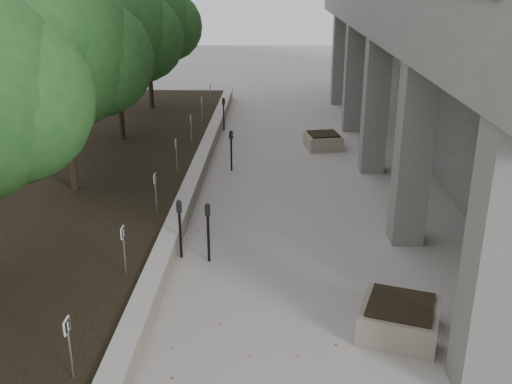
# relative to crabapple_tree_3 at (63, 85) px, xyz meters

# --- Properties ---
(retaining_wall) EXTENTS (0.39, 26.00, 0.50)m
(retaining_wall) POSITION_rel_crabapple_tree_3_xyz_m (2.97, 1.00, -2.87)
(retaining_wall) COLOR gray
(retaining_wall) RESTS_ON ground
(planting_bed) EXTENTS (7.00, 26.00, 0.40)m
(planting_bed) POSITION_rel_crabapple_tree_3_xyz_m (-0.70, 1.00, -2.92)
(planting_bed) COLOR black
(planting_bed) RESTS_ON ground
(crabapple_tree_3) EXTENTS (4.60, 4.00, 5.44)m
(crabapple_tree_3) POSITION_rel_crabapple_tree_3_xyz_m (0.00, 0.00, 0.00)
(crabapple_tree_3) COLOR #1E4E1E
(crabapple_tree_3) RESTS_ON planting_bed
(crabapple_tree_4) EXTENTS (4.60, 4.00, 5.44)m
(crabapple_tree_4) POSITION_rel_crabapple_tree_3_xyz_m (0.00, 5.00, 0.00)
(crabapple_tree_4) COLOR #1E4E1E
(crabapple_tree_4) RESTS_ON planting_bed
(crabapple_tree_5) EXTENTS (4.60, 4.00, 5.44)m
(crabapple_tree_5) POSITION_rel_crabapple_tree_3_xyz_m (0.00, 10.00, 0.00)
(crabapple_tree_5) COLOR #1E4E1E
(crabapple_tree_5) RESTS_ON planting_bed
(parking_sign_2) EXTENTS (0.04, 0.22, 0.96)m
(parking_sign_2) POSITION_rel_crabapple_tree_3_xyz_m (2.45, -7.50, -2.24)
(parking_sign_2) COLOR black
(parking_sign_2) RESTS_ON planting_bed
(parking_sign_3) EXTENTS (0.04, 0.22, 0.96)m
(parking_sign_3) POSITION_rel_crabapple_tree_3_xyz_m (2.45, -4.50, -2.24)
(parking_sign_3) COLOR black
(parking_sign_3) RESTS_ON planting_bed
(parking_sign_4) EXTENTS (0.04, 0.22, 0.96)m
(parking_sign_4) POSITION_rel_crabapple_tree_3_xyz_m (2.45, -1.50, -2.24)
(parking_sign_4) COLOR black
(parking_sign_4) RESTS_ON planting_bed
(parking_sign_5) EXTENTS (0.04, 0.22, 0.96)m
(parking_sign_5) POSITION_rel_crabapple_tree_3_xyz_m (2.45, 1.50, -2.24)
(parking_sign_5) COLOR black
(parking_sign_5) RESTS_ON planting_bed
(parking_sign_6) EXTENTS (0.04, 0.22, 0.96)m
(parking_sign_6) POSITION_rel_crabapple_tree_3_xyz_m (2.45, 4.50, -2.24)
(parking_sign_6) COLOR black
(parking_sign_6) RESTS_ON planting_bed
(parking_sign_7) EXTENTS (0.04, 0.22, 0.96)m
(parking_sign_7) POSITION_rel_crabapple_tree_3_xyz_m (2.45, 7.50, -2.24)
(parking_sign_7) COLOR black
(parking_sign_7) RESTS_ON planting_bed
(parking_sign_8) EXTENTS (0.04, 0.22, 0.96)m
(parking_sign_8) POSITION_rel_crabapple_tree_3_xyz_m (2.45, 10.50, -2.24)
(parking_sign_8) COLOR black
(parking_sign_8) RESTS_ON planting_bed
(parking_meter_2) EXTENTS (0.14, 0.10, 1.31)m
(parking_meter_2) POSITION_rel_crabapple_tree_3_xyz_m (3.86, -3.17, -2.46)
(parking_meter_2) COLOR black
(parking_meter_2) RESTS_ON ground
(parking_meter_3) EXTENTS (0.15, 0.12, 1.32)m
(parking_meter_3) POSITION_rel_crabapple_tree_3_xyz_m (3.25, -3.02, -2.46)
(parking_meter_3) COLOR black
(parking_meter_3) RESTS_ON ground
(parking_meter_4) EXTENTS (0.15, 0.13, 1.28)m
(parking_meter_4) POSITION_rel_crabapple_tree_3_xyz_m (3.90, 2.86, -2.48)
(parking_meter_4) COLOR black
(parking_meter_4) RESTS_ON ground
(parking_meter_5) EXTENTS (0.15, 0.12, 1.29)m
(parking_meter_5) POSITION_rel_crabapple_tree_3_xyz_m (3.25, 7.79, -2.48)
(parking_meter_5) COLOR black
(parking_meter_5) RESTS_ON ground
(planter_front) EXTENTS (1.58, 1.58, 0.58)m
(planter_front) POSITION_rel_crabapple_tree_3_xyz_m (7.33, -5.68, -2.83)
(planter_front) COLOR gray
(planter_front) RESTS_ON ground
(planter_back) EXTENTS (1.35, 1.35, 0.54)m
(planter_back) POSITION_rel_crabapple_tree_3_xyz_m (6.91, 5.44, -2.85)
(planter_back) COLOR gray
(planter_back) RESTS_ON ground
(berry_scatter) EXTENTS (3.30, 14.10, 0.02)m
(berry_scatter) POSITION_rel_crabapple_tree_3_xyz_m (4.70, -3.00, -3.11)
(berry_scatter) COLOR maroon
(berry_scatter) RESTS_ON ground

